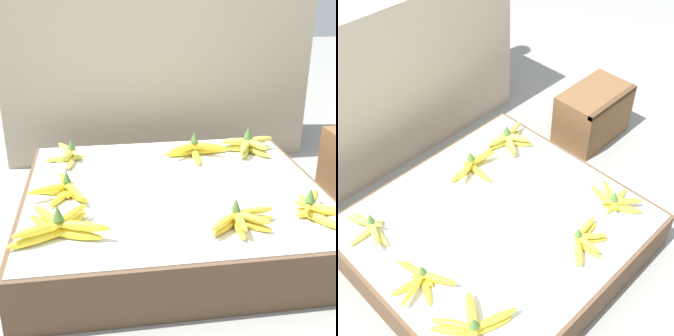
{
  "view_description": "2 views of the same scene",
  "coord_description": "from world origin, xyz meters",
  "views": [
    {
      "loc": [
        -0.23,
        -1.41,
        0.84
      ],
      "look_at": [
        -0.0,
        0.13,
        0.19
      ],
      "focal_mm": 50.0,
      "sensor_mm": 36.0,
      "label": 1
    },
    {
      "loc": [
        -0.78,
        -0.82,
        1.52
      ],
      "look_at": [
        0.09,
        0.04,
        0.36
      ],
      "focal_mm": 50.0,
      "sensor_mm": 36.0,
      "label": 2
    }
  ],
  "objects": [
    {
      "name": "display_platform",
      "position": [
        0.0,
        0.0,
        0.09
      ],
      "size": [
        1.0,
        0.93,
        0.17
      ],
      "color": "brown",
      "rests_on": "ground_plane"
    },
    {
      "name": "banana_bunch_middle_left",
      "position": [
        -0.36,
        -0.02,
        0.2
      ],
      "size": [
        0.2,
        0.22,
        0.09
      ],
      "color": "yellow",
      "rests_on": "display_platform"
    },
    {
      "name": "banana_bunch_back_right",
      "position": [
        0.35,
        0.27,
        0.2
      ],
      "size": [
        0.22,
        0.15,
        0.1
      ],
      "color": "gold",
      "rests_on": "display_platform"
    },
    {
      "name": "back_vendor_table",
      "position": [
        0.04,
        0.91,
        0.38
      ],
      "size": [
        1.42,
        0.48,
        0.76
      ],
      "color": "tan",
      "rests_on": "ground_plane"
    },
    {
      "name": "banana_bunch_back_midright",
      "position": [
        0.13,
        0.27,
        0.2
      ],
      "size": [
        0.27,
        0.16,
        0.1
      ],
      "color": "yellow",
      "rests_on": "display_platform"
    },
    {
      "name": "ground_plane",
      "position": [
        0.0,
        0.0,
        0.0
      ],
      "size": [
        10.0,
        10.0,
        0.0
      ],
      "primitive_type": "plane",
      "color": "gray"
    },
    {
      "name": "banana_bunch_front_midright",
      "position": [
        0.15,
        -0.3,
        0.2
      ],
      "size": [
        0.22,
        0.13,
        0.08
      ],
      "color": "gold",
      "rests_on": "display_platform"
    },
    {
      "name": "banana_bunch_front_right",
      "position": [
        0.38,
        -0.26,
        0.2
      ],
      "size": [
        0.16,
        0.23,
        0.1
      ],
      "color": "gold",
      "rests_on": "display_platform"
    },
    {
      "name": "banana_bunch_back_left",
      "position": [
        -0.36,
        0.29,
        0.2
      ],
      "size": [
        0.16,
        0.23,
        0.09
      ],
      "color": "gold",
      "rests_on": "display_platform"
    },
    {
      "name": "banana_bunch_front_left",
      "position": [
        -0.36,
        -0.26,
        0.2
      ],
      "size": [
        0.28,
        0.19,
        0.1
      ],
      "color": "yellow",
      "rests_on": "display_platform"
    }
  ]
}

